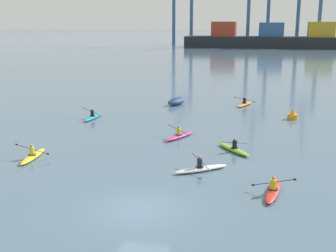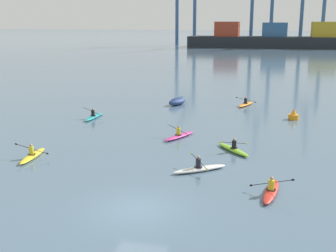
{
  "view_description": "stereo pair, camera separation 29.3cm",
  "coord_description": "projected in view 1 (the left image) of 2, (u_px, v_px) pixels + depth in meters",
  "views": [
    {
      "loc": [
        5.42,
        -17.59,
        8.47
      ],
      "look_at": [
        -1.8,
        13.65,
        0.6
      ],
      "focal_mm": 45.9,
      "sensor_mm": 36.0,
      "label": 1
    },
    {
      "loc": [
        5.7,
        -17.52,
        8.47
      ],
      "look_at": [
        -1.8,
        13.65,
        0.6
      ],
      "focal_mm": 45.9,
      "sensor_mm": 36.0,
      "label": 2
    }
  ],
  "objects": [
    {
      "name": "channel_buoy",
      "position": [
        293.0,
        115.0,
        37.92
      ],
      "size": [
        0.9,
        0.9,
        1.0
      ],
      "color": "orange",
      "rests_on": "ground"
    },
    {
      "name": "kayak_magenta",
      "position": [
        179.0,
        136.0,
        31.91
      ],
      "size": [
        2.04,
        3.33,
        0.95
      ],
      "color": "#C13384",
      "rests_on": "ground"
    },
    {
      "name": "container_barge",
      "position": [
        271.0,
        39.0,
        138.05
      ],
      "size": [
        55.07,
        9.91,
        8.25
      ],
      "color": "#1E2328",
      "rests_on": "ground"
    },
    {
      "name": "kayak_lime",
      "position": [
        234.0,
        149.0,
        28.61
      ],
      "size": [
        2.6,
        3.02,
        0.95
      ],
      "color": "#7ABC2D",
      "rests_on": "ground"
    },
    {
      "name": "capsized_dinghy",
      "position": [
        176.0,
        102.0,
        44.39
      ],
      "size": [
        2.02,
        2.82,
        0.76
      ],
      "color": "navy",
      "rests_on": "ground"
    },
    {
      "name": "ground_plane",
      "position": [
        140.0,
        209.0,
        19.85
      ],
      "size": [
        800.0,
        800.0,
        0.0
      ],
      "primitive_type": "plane",
      "color": "slate"
    },
    {
      "name": "kayak_teal",
      "position": [
        93.0,
        117.0,
        38.23
      ],
      "size": [
        2.18,
        3.42,
        1.06
      ],
      "color": "teal",
      "rests_on": "ground"
    },
    {
      "name": "kayak_white",
      "position": [
        201.0,
        168.0,
        24.84
      ],
      "size": [
        3.08,
        2.53,
        0.95
      ],
      "color": "silver",
      "rests_on": "ground"
    },
    {
      "name": "kayak_yellow",
      "position": [
        33.0,
        156.0,
        27.17
      ],
      "size": [
        2.22,
        3.44,
        0.96
      ],
      "color": "yellow",
      "rests_on": "ground"
    },
    {
      "name": "kayak_orange",
      "position": [
        245.0,
        104.0,
        44.14
      ],
      "size": [
        2.15,
        3.4,
        0.95
      ],
      "color": "orange",
      "rests_on": "ground"
    },
    {
      "name": "kayak_red",
      "position": [
        273.0,
        190.0,
        21.61
      ],
      "size": [
        2.21,
        3.45,
        0.98
      ],
      "color": "red",
      "rests_on": "ground"
    }
  ]
}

